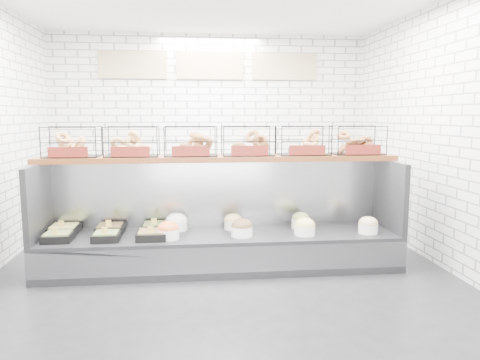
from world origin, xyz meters
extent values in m
plane|color=black|center=(0.00, 0.00, 0.00)|extent=(5.50, 5.50, 0.00)
cube|color=silver|center=(0.00, 2.75, 1.50)|extent=(5.00, 0.02, 3.00)
cube|color=silver|center=(2.50, 0.00, 1.50)|extent=(0.02, 5.50, 3.00)
cube|color=#CAB58C|center=(-1.20, 2.72, 2.50)|extent=(1.05, 0.03, 0.42)
cube|color=#CAB58C|center=(0.00, 2.72, 2.50)|extent=(1.05, 0.03, 0.42)
cube|color=#CAB58C|center=(1.20, 2.72, 2.50)|extent=(1.05, 0.03, 0.42)
cube|color=black|center=(0.00, 0.30, 0.20)|extent=(4.00, 0.90, 0.40)
cube|color=#93969B|center=(0.00, -0.14, 0.22)|extent=(4.00, 0.03, 0.28)
cube|color=#93969B|center=(0.00, 0.71, 0.80)|extent=(4.00, 0.08, 0.80)
cube|color=black|center=(-1.97, 0.30, 0.80)|extent=(0.06, 0.90, 0.80)
cube|color=black|center=(1.97, 0.30, 0.80)|extent=(0.06, 0.90, 0.80)
cube|color=black|center=(-1.74, 0.14, 0.44)|extent=(0.30, 0.30, 0.08)
cube|color=olive|center=(-1.74, 0.14, 0.48)|extent=(0.25, 0.25, 0.04)
cube|color=#E1BC4E|center=(-1.74, 0.03, 0.53)|extent=(0.06, 0.01, 0.08)
cube|color=black|center=(-1.77, 0.48, 0.44)|extent=(0.32, 0.32, 0.08)
cube|color=#EDE979|center=(-1.77, 0.48, 0.48)|extent=(0.27, 0.27, 0.04)
cube|color=#E1BC4E|center=(-1.77, 0.37, 0.53)|extent=(0.06, 0.01, 0.08)
cube|color=black|center=(-1.24, 0.10, 0.44)|extent=(0.28, 0.28, 0.08)
cube|color=olive|center=(-1.24, 0.10, 0.48)|extent=(0.24, 0.24, 0.04)
cube|color=#E1BC4E|center=(-1.24, 0.00, 0.53)|extent=(0.06, 0.01, 0.08)
cube|color=black|center=(-1.25, 0.45, 0.44)|extent=(0.31, 0.31, 0.08)
cube|color=brown|center=(-1.25, 0.45, 0.48)|extent=(0.26, 0.26, 0.04)
cube|color=#E1BC4E|center=(-1.25, 0.35, 0.53)|extent=(0.06, 0.01, 0.08)
cube|color=black|center=(-0.76, 0.11, 0.44)|extent=(0.32, 0.32, 0.08)
cube|color=brown|center=(-0.76, 0.11, 0.48)|extent=(0.27, 0.27, 0.04)
cube|color=#E1BC4E|center=(-0.76, 0.00, 0.53)|extent=(0.06, 0.01, 0.08)
cube|color=black|center=(-0.75, 0.48, 0.44)|extent=(0.28, 0.28, 0.08)
cube|color=olive|center=(-0.75, 0.48, 0.48)|extent=(0.24, 0.24, 0.04)
cube|color=#E1BC4E|center=(-0.75, 0.38, 0.53)|extent=(0.06, 0.01, 0.08)
cylinder|color=white|center=(-0.58, 0.10, 0.46)|extent=(0.23, 0.23, 0.11)
ellipsoid|color=orange|center=(-0.58, 0.10, 0.52)|extent=(0.23, 0.23, 0.16)
cylinder|color=white|center=(-0.51, 0.48, 0.46)|extent=(0.25, 0.25, 0.11)
ellipsoid|color=white|center=(-0.51, 0.48, 0.52)|extent=(0.25, 0.25, 0.17)
cylinder|color=white|center=(0.22, 0.12, 0.46)|extent=(0.24, 0.24, 0.11)
ellipsoid|color=brown|center=(0.22, 0.12, 0.52)|extent=(0.23, 0.23, 0.16)
cylinder|color=white|center=(0.15, 0.45, 0.46)|extent=(0.21, 0.21, 0.11)
ellipsoid|color=#D9BE6F|center=(0.15, 0.45, 0.52)|extent=(0.21, 0.21, 0.15)
cylinder|color=white|center=(0.92, 0.10, 0.46)|extent=(0.23, 0.23, 0.11)
ellipsoid|color=#C9BD66|center=(0.92, 0.10, 0.52)|extent=(0.23, 0.23, 0.16)
cylinder|color=white|center=(0.95, 0.43, 0.46)|extent=(0.22, 0.22, 0.11)
ellipsoid|color=#88974D|center=(0.95, 0.43, 0.52)|extent=(0.21, 0.21, 0.15)
cylinder|color=white|center=(1.65, 0.10, 0.46)|extent=(0.22, 0.22, 0.11)
ellipsoid|color=tan|center=(1.65, 0.10, 0.52)|extent=(0.22, 0.22, 0.15)
cube|color=#532711|center=(0.00, 0.52, 1.23)|extent=(4.10, 0.50, 0.06)
cube|color=black|center=(-1.64, 0.52, 1.43)|extent=(0.60, 0.38, 0.34)
cube|color=maroon|center=(-1.64, 0.32, 1.33)|extent=(0.42, 0.02, 0.11)
cube|color=black|center=(-0.99, 0.52, 1.43)|extent=(0.60, 0.38, 0.34)
cube|color=maroon|center=(-0.99, 0.32, 1.33)|extent=(0.42, 0.02, 0.11)
cube|color=black|center=(-0.33, 0.52, 1.43)|extent=(0.60, 0.38, 0.34)
cube|color=maroon|center=(-0.33, 0.32, 1.33)|extent=(0.42, 0.02, 0.11)
cube|color=black|center=(0.33, 0.52, 1.43)|extent=(0.60, 0.38, 0.34)
cube|color=maroon|center=(0.33, 0.32, 1.33)|extent=(0.42, 0.02, 0.11)
cube|color=black|center=(0.99, 0.52, 1.43)|extent=(0.60, 0.38, 0.34)
cube|color=maroon|center=(0.99, 0.32, 1.33)|extent=(0.42, 0.02, 0.11)
cube|color=black|center=(1.64, 0.52, 1.43)|extent=(0.60, 0.38, 0.34)
cube|color=maroon|center=(1.64, 0.32, 1.33)|extent=(0.42, 0.02, 0.11)
cube|color=#93969B|center=(0.00, 2.43, 0.45)|extent=(4.00, 0.60, 0.90)
cube|color=black|center=(-1.37, 2.42, 1.02)|extent=(0.40, 0.30, 0.24)
cube|color=silver|center=(-0.45, 2.43, 0.99)|extent=(0.35, 0.28, 0.18)
cylinder|color=#D4353A|center=(0.64, 2.39, 1.01)|extent=(0.09, 0.09, 0.22)
cube|color=black|center=(1.40, 2.43, 1.05)|extent=(0.30, 0.30, 0.30)
camera|label=1|loc=(-0.35, -4.86, 1.72)|focal=35.00mm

